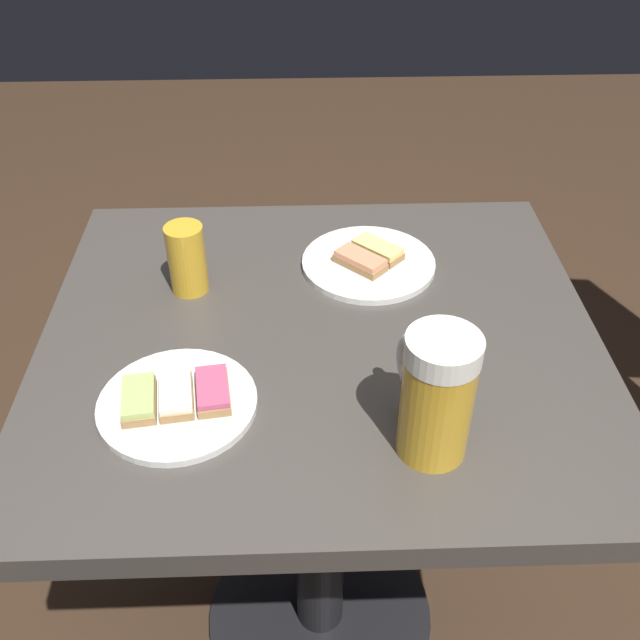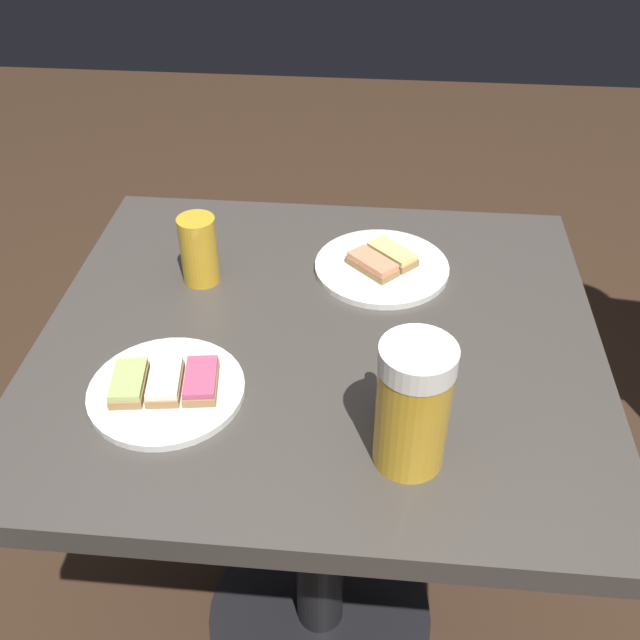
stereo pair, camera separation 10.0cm
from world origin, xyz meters
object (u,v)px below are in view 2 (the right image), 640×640
plate_far (382,265)px  beer_mug (411,403)px  beer_glass_small (199,250)px  plate_near (166,388)px

plate_far → beer_mug: beer_mug is taller
plate_far → beer_glass_small: beer_glass_small is taller
plate_far → beer_mug: bearing=-84.2°
plate_near → plate_far: (0.26, 0.30, -0.00)m
beer_mug → beer_glass_small: size_ratio=1.54×
beer_mug → beer_glass_small: (-0.31, 0.32, -0.03)m
plate_near → plate_far: bearing=48.9°
plate_far → beer_mug: size_ratio=1.27×
plate_near → beer_glass_small: (-0.01, 0.25, 0.04)m
plate_near → plate_far: size_ratio=0.95×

